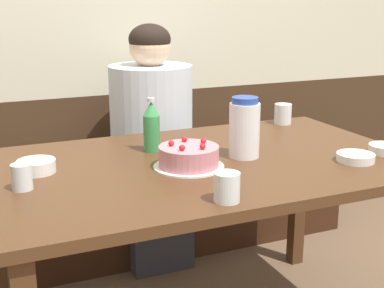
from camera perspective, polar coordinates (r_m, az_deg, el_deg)
The scene contains 12 objects.
back_wall at distance 2.78m, azimuth -7.80°, elevation 14.50°, with size 4.80×0.04×2.50m.
bench_seat at distance 2.78m, azimuth -5.78°, elevation -6.90°, with size 2.27×0.38×0.47m.
dining_table at distance 1.91m, azimuth 1.63°, elevation -4.08°, with size 1.46×0.92×0.73m.
birthday_cake at distance 1.79m, azimuth -0.35°, elevation -1.40°, with size 0.24×0.24×0.09m.
water_pitcher at distance 1.90m, azimuth 5.61°, elevation 1.70°, with size 0.11×0.11×0.22m.
soju_bottle at distance 1.97m, azimuth -4.35°, elevation 1.91°, with size 0.06×0.06×0.20m.
bowl_rice_small at distance 1.95m, azimuth 17.04°, elevation -1.38°, with size 0.13×0.13×0.03m.
bowl_side_dish at distance 1.81m, azimuth -16.27°, elevation -2.29°, with size 0.12×0.12×0.04m.
glass_water_tall at distance 1.49m, azimuth 3.74°, elevation -4.61°, with size 0.07×0.07×0.08m.
glass_tumbler_short at distance 1.66m, azimuth -17.70°, elevation -3.36°, with size 0.06×0.06×0.08m.
glass_shot_small at distance 2.44m, azimuth 9.67°, elevation 3.18°, with size 0.08×0.08×0.09m.
person_teal_shirt at distance 2.58m, azimuth -4.30°, elevation -0.44°, with size 0.39×0.39×1.17m.
Camera 1 is at (-0.77, -1.62, 1.28)m, focal length 50.00 mm.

